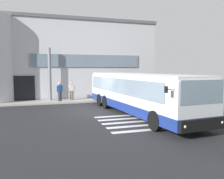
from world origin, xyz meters
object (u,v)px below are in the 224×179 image
(bus_main_foreground, at_px, (137,94))
(passenger_by_doorway, at_px, (71,90))
(passenger_near_column, at_px, (60,91))
(entry_support_column, at_px, (50,74))

(bus_main_foreground, xyz_separation_m, passenger_by_doorway, (-3.48, 7.05, -0.22))
(bus_main_foreground, bearing_deg, passenger_near_column, 124.24)
(passenger_near_column, bearing_deg, bus_main_foreground, -55.76)
(entry_support_column, distance_m, passenger_by_doorway, 2.40)
(bus_main_foreground, bearing_deg, entry_support_column, 125.72)
(entry_support_column, bearing_deg, passenger_near_column, -43.36)
(entry_support_column, xyz_separation_m, passenger_near_column, (0.80, -0.76, -1.46))
(passenger_near_column, bearing_deg, entry_support_column, 136.64)
(entry_support_column, height_order, passenger_near_column, entry_support_column)
(passenger_near_column, height_order, passenger_by_doorway, same)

